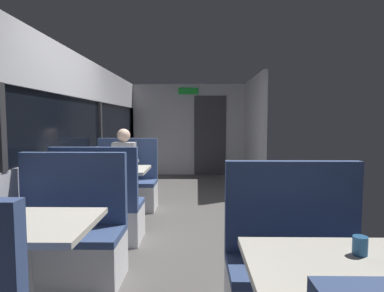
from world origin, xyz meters
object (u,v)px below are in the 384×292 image
dining_table_near_window (23,237)px  bench_mid_window_facing_entry (126,188)px  bench_near_window_facing_entry (68,243)px  dining_table_mid_window (114,176)px  coffee_cup_secondary (360,246)px  dining_table_front_aisle (348,287)px  bench_front_aisle_facing_entry (298,279)px  coffee_cup_primary (111,164)px  seated_passenger (125,175)px  bench_mid_window_facing_end (99,213)px

dining_table_near_window → bench_mid_window_facing_entry: size_ratio=0.82×
bench_near_window_facing_entry → dining_table_mid_window: size_ratio=1.22×
bench_mid_window_facing_entry → coffee_cup_secondary: bench_mid_window_facing_entry is taller
dining_table_front_aisle → bench_front_aisle_facing_entry: (0.00, 0.70, -0.31)m
dining_table_near_window → coffee_cup_primary: (-0.07, 2.44, 0.15)m
dining_table_front_aisle → dining_table_near_window: bearing=161.5°
seated_passenger → coffee_cup_primary: (-0.07, -0.50, 0.25)m
bench_mid_window_facing_entry → bench_mid_window_facing_end: bearing=-90.0°
dining_table_near_window → seated_passenger: bearing=90.0°
dining_table_mid_window → bench_mid_window_facing_entry: bearing=90.0°
bench_near_window_facing_entry → coffee_cup_secondary: 2.28m
dining_table_mid_window → bench_front_aisle_facing_entry: (1.79, -2.21, -0.31)m
dining_table_mid_window → dining_table_near_window: bearing=-90.0°
coffee_cup_secondary → bench_near_window_facing_entry: bearing=148.1°
seated_passenger → bench_near_window_facing_entry: bearing=-90.0°
dining_table_mid_window → bench_mid_window_facing_entry: size_ratio=0.82×
dining_table_mid_window → bench_mid_window_facing_end: 0.77m
coffee_cup_secondary → bench_mid_window_facing_entry: bearing=118.5°
bench_mid_window_facing_end → seated_passenger: (0.00, 1.33, 0.21)m
dining_table_near_window → dining_table_mid_window: 2.31m
bench_mid_window_facing_end → seated_passenger: bearing=90.0°
dining_table_near_window → bench_mid_window_facing_end: size_ratio=0.82×
seated_passenger → coffee_cup_secondary: size_ratio=14.00×
dining_table_front_aisle → coffee_cup_secondary: bearing=48.4°
bench_mid_window_facing_entry → bench_front_aisle_facing_entry: 3.41m
dining_table_front_aisle → coffee_cup_secondary: (0.11, 0.12, 0.15)m
dining_table_mid_window → coffee_cup_primary: coffee_cup_primary is taller
bench_mid_window_facing_end → coffee_cup_secondary: size_ratio=12.22×
dining_table_front_aisle → bench_front_aisle_facing_entry: bearing=90.0°
bench_near_window_facing_entry → bench_front_aisle_facing_entry: (1.79, -0.60, 0.00)m
bench_mid_window_facing_entry → dining_table_front_aisle: size_ratio=1.22×
dining_table_near_window → dining_table_front_aisle: (1.79, -0.60, 0.00)m
coffee_cup_secondary → dining_table_mid_window: bearing=124.2°
bench_near_window_facing_entry → coffee_cup_primary: (-0.07, 1.74, 0.46)m
dining_table_mid_window → seated_passenger: 0.64m
bench_near_window_facing_entry → seated_passenger: seated_passenger is taller
dining_table_front_aisle → bench_mid_window_facing_entry: bearing=116.4°
dining_table_front_aisle → coffee_cup_primary: 3.57m
bench_mid_window_facing_entry → coffee_cup_secondary: size_ratio=12.22×
bench_near_window_facing_entry → coffee_cup_primary: size_ratio=12.22×
bench_near_window_facing_entry → bench_front_aisle_facing_entry: size_ratio=1.00×
dining_table_mid_window → seated_passenger: (0.00, 0.63, -0.10)m
bench_mid_window_facing_end → coffee_cup_primary: bench_mid_window_facing_end is taller
dining_table_near_window → bench_front_aisle_facing_entry: bearing=3.2°
dining_table_near_window → dining_table_mid_window: (0.00, 2.31, 0.00)m
dining_table_near_window → seated_passenger: 2.94m
bench_mid_window_facing_entry → seated_passenger: 0.22m
dining_table_mid_window → seated_passenger: bearing=90.0°
bench_mid_window_facing_end → bench_front_aisle_facing_entry: (1.79, -1.51, 0.00)m
bench_near_window_facing_entry → dining_table_mid_window: 1.64m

